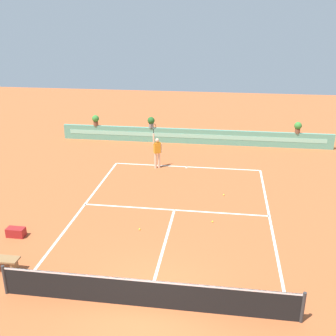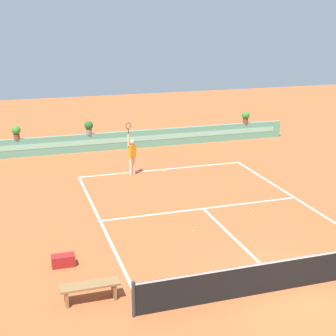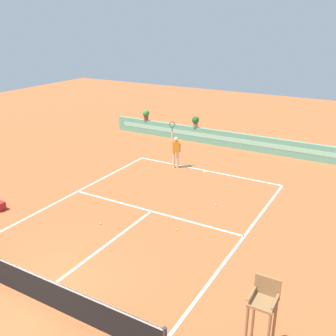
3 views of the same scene
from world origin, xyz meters
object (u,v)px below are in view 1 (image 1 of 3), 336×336
object	(u,v)px
potted_plant_left	(151,122)
potted_plant_far_left	(96,120)
tennis_ball_mid_court	(224,195)
tennis_player	(157,150)
tennis_ball_near_baseline	(212,222)
potted_plant_far_right	(298,127)
gear_bag	(16,232)
tennis_ball_by_sideline	(140,229)

from	to	relation	value
potted_plant_left	potted_plant_far_left	distance (m)	3.85
tennis_ball_mid_court	tennis_player	bearing A→B (deg)	139.50
tennis_ball_near_baseline	tennis_player	bearing A→B (deg)	119.17
potted_plant_far_right	potted_plant_left	size ratio (longest dim) A/B	1.00
tennis_ball_near_baseline	tennis_ball_mid_court	world-z (taller)	same
tennis_ball_mid_court	gear_bag	bearing A→B (deg)	-147.93
tennis_ball_mid_court	potted_plant_far_right	world-z (taller)	potted_plant_far_right
tennis_player	potted_plant_left	xyz separation A→B (m)	(-1.23, 4.91, 0.36)
tennis_ball_by_sideline	potted_plant_left	xyz separation A→B (m)	(-1.71, 11.95, 1.38)
tennis_ball_mid_court	tennis_ball_near_baseline	bearing A→B (deg)	-98.94
tennis_ball_mid_court	potted_plant_far_left	size ratio (longest dim) A/B	0.09
gear_bag	potted_plant_far_right	size ratio (longest dim) A/B	0.97
tennis_player	potted_plant_far_left	distance (m)	7.07
tennis_ball_by_sideline	potted_plant_far_left	size ratio (longest dim) A/B	0.09
potted_plant_left	tennis_ball_by_sideline	bearing A→B (deg)	-81.87
tennis_ball_mid_court	potted_plant_left	world-z (taller)	potted_plant_left
gear_bag	potted_plant_far_left	bearing A→B (deg)	93.93
tennis_player	tennis_ball_by_sideline	distance (m)	7.14
tennis_ball_near_baseline	potted_plant_left	distance (m)	11.89
gear_bag	tennis_player	world-z (taller)	tennis_player
tennis_player	tennis_ball_mid_court	bearing A→B (deg)	-40.50
gear_bag	tennis_player	bearing A→B (deg)	63.00
gear_bag	tennis_ball_near_baseline	bearing A→B (deg)	16.48
tennis_player	potted_plant_left	world-z (taller)	tennis_player
potted_plant_far_right	tennis_ball_by_sideline	bearing A→B (deg)	-123.17
tennis_ball_by_sideline	tennis_ball_mid_court	bearing A→B (deg)	49.24
tennis_ball_mid_court	tennis_ball_by_sideline	bearing A→B (deg)	-130.76
tennis_ball_mid_court	tennis_ball_by_sideline	xyz separation A→B (m)	(-3.30, -3.83, 0.00)
potted_plant_far_right	potted_plant_far_left	size ratio (longest dim) A/B	1.00
potted_plant_far_left	potted_plant_far_right	bearing A→B (deg)	0.00
tennis_player	potted_plant_left	bearing A→B (deg)	104.11
tennis_ball_near_baseline	potted_plant_far_right	xyz separation A→B (m)	(4.95, 10.89, 1.38)
tennis_player	potted_plant_far_left	world-z (taller)	tennis_player
tennis_ball_near_baseline	potted_plant_far_left	distance (m)	13.83
gear_bag	tennis_ball_by_sideline	xyz separation A→B (m)	(4.66, 1.16, -0.15)
gear_bag	tennis_player	xyz separation A→B (m)	(4.18, 8.21, 0.87)
tennis_player	potted_plant_far_right	size ratio (longest dim) A/B	3.57
tennis_ball_near_baseline	potted_plant_far_right	size ratio (longest dim) A/B	0.09
tennis_player	tennis_ball_mid_court	xyz separation A→B (m)	(3.77, -3.22, -1.02)
potted_plant_far_right	potted_plant_far_left	xyz separation A→B (m)	(-13.37, 0.00, 0.00)
tennis_ball_mid_court	potted_plant_far_left	xyz separation A→B (m)	(-8.86, 8.13, 1.38)
potted_plant_far_right	potted_plant_left	distance (m)	9.52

